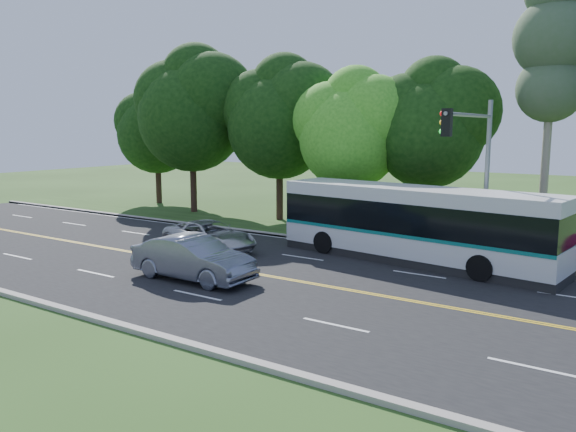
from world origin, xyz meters
The scene contains 12 objects.
ground centered at (0.00, 0.00, 0.00)m, with size 120.00×120.00×0.00m, color #274316.
road centered at (0.00, 0.00, 0.01)m, with size 60.00×14.00×0.02m, color black.
curb_north centered at (0.00, 7.15, 0.07)m, with size 60.00×0.30×0.15m, color gray.
curb_south centered at (0.00, -7.15, 0.07)m, with size 60.00×0.30×0.15m, color gray.
grass_verge centered at (0.00, 9.00, 0.05)m, with size 60.00×4.00×0.10m, color #274316.
lane_markings centered at (-0.09, 0.00, 0.02)m, with size 57.60×13.82×0.00m.
tree_row centered at (-5.15, 12.13, 6.73)m, with size 44.70×9.10×13.84m.
bougainvillea_hedge centered at (7.18, 8.15, 0.72)m, with size 9.50×2.25×1.50m.
traffic_signal centered at (6.49, 5.40, 4.67)m, with size 0.42×6.10×7.00m.
transit_bus centered at (3.97, 5.52, 1.64)m, with size 12.72×4.33×3.27m.
sedan centered at (-2.03, -2.02, 0.86)m, with size 1.78×5.11×1.68m, color slate.
suv centered at (-4.96, 2.28, 0.73)m, with size 2.34×5.09×1.41m, color #B6B7BA.
Camera 1 is at (12.58, -17.63, 5.79)m, focal length 35.00 mm.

